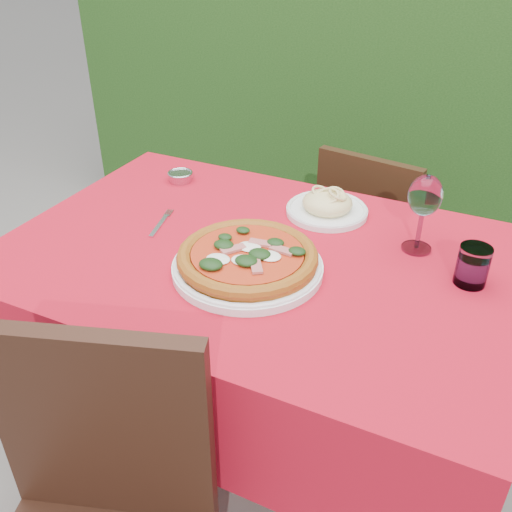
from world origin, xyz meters
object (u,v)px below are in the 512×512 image
at_px(pasta_plate, 327,206).
at_px(wine_glass, 425,199).
at_px(water_glass, 472,267).
at_px(steel_ramekin, 180,177).
at_px(fork, 159,226).
at_px(chair_far, 371,238).
at_px(pizza_plate, 248,260).

relative_size(pasta_plate, wine_glass, 1.13).
relative_size(water_glass, steel_ramekin, 1.32).
relative_size(water_glass, wine_glass, 0.47).
bearing_deg(wine_glass, pasta_plate, 162.45).
xyz_separation_m(wine_glass, steel_ramekin, (-0.75, 0.09, -0.13)).
xyz_separation_m(fork, steel_ramekin, (-0.10, 0.27, 0.01)).
height_order(chair_far, pasta_plate, pasta_plate).
height_order(pasta_plate, wine_glass, wine_glass).
bearing_deg(water_glass, pasta_plate, 156.12).
bearing_deg(chair_far, water_glass, 129.91).
xyz_separation_m(chair_far, fork, (-0.41, -0.69, 0.30)).
xyz_separation_m(wine_glass, fork, (-0.64, -0.18, -0.14)).
distance_m(pizza_plate, pasta_plate, 0.36).
bearing_deg(steel_ramekin, wine_glass, -6.97).
distance_m(chair_far, steel_ramekin, 0.73).
bearing_deg(steel_ramekin, fork, -69.06).
bearing_deg(chair_far, pizza_plate, 90.80).
xyz_separation_m(water_glass, fork, (-0.78, -0.09, -0.04)).
bearing_deg(wine_glass, pizza_plate, -140.98).
distance_m(chair_far, wine_glass, 0.71).
bearing_deg(pasta_plate, water_glass, -23.88).
distance_m(wine_glass, fork, 0.68).
relative_size(wine_glass, steel_ramekin, 2.80).
relative_size(pasta_plate, steel_ramekin, 3.16).
height_order(chair_far, steel_ramekin, chair_far).
bearing_deg(pasta_plate, pizza_plate, -100.86).
bearing_deg(fork, steel_ramekin, 97.14).
distance_m(chair_far, pasta_plate, 0.53).
bearing_deg(fork, water_glass, -7.58).
height_order(water_glass, steel_ramekin, water_glass).
bearing_deg(pasta_plate, wine_glass, -17.55).
xyz_separation_m(pizza_plate, pasta_plate, (0.07, 0.36, -0.01)).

